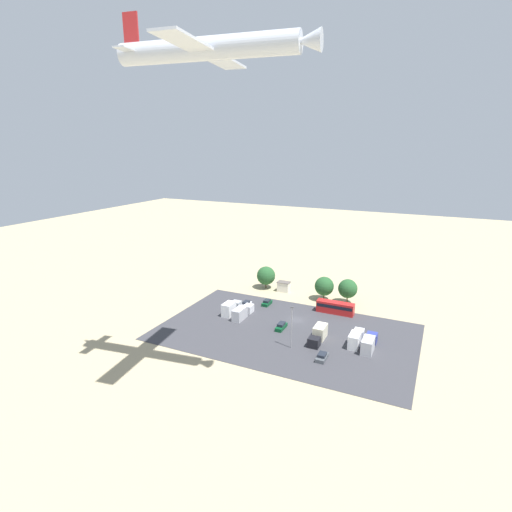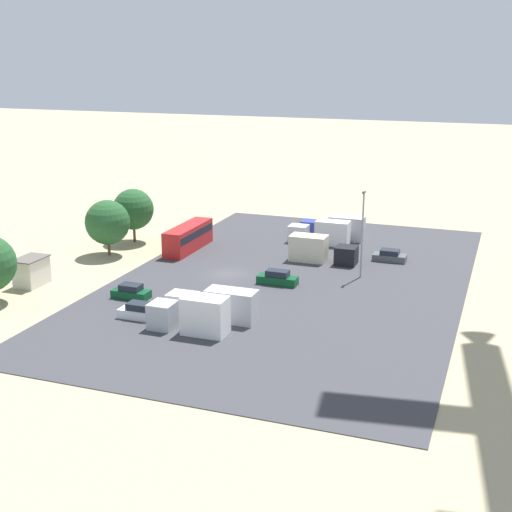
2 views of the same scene
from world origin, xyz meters
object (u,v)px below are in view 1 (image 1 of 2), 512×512
Objects in this scene: parked_truck_3 at (318,335)px; bus at (335,307)px; parked_truck_1 at (242,312)px; parked_truck_2 at (356,339)px; parked_car_2 at (267,303)px; parked_truck_0 at (231,308)px; parked_truck_4 at (369,343)px; parked_car_1 at (322,357)px; airplane at (213,48)px; parked_car_0 at (281,326)px; parked_car_3 at (246,304)px; shed_building at (284,287)px.

bus is at bearing -88.25° from parked_truck_3.
parked_truck_1 is 1.10× the size of parked_truck_2.
parked_car_2 is 31.72m from parked_truck_2.
parked_truck_4 is (-38.32, 4.32, -0.12)m from parked_truck_0.
parked_car_2 reaches higher than parked_car_1.
parked_truck_1 is at bearing -166.61° from airplane.
parked_truck_0 is at bearing -63.82° from bus.
parked_truck_0 is 0.91× the size of parked_truck_3.
parked_truck_0 reaches higher than parked_truck_4.
parked_truck_4 reaches higher than parked_car_1.
parked_truck_2 is at bearing 29.45° from bus.
parked_truck_4 reaches higher than parked_truck_1.
parked_car_0 is at bearing -10.29° from parked_truck_0.
parked_car_3 reaches higher than parked_car_2.
parked_car_0 is 1.13× the size of parked_car_2.
parked_car_0 reaches higher than parked_car_1.
parked_car_3 is 27.67m from parked_truck_3.
parked_car_0 is at bearing -11.02° from parked_truck_3.
parked_truck_3 is at bearing 1.75° from bus.
parked_truck_3 reaches higher than parked_truck_1.
parked_truck_1 is (12.32, -2.13, 0.75)m from parked_car_0.
parked_truck_4 is (-31.94, 14.59, 0.87)m from parked_car_2.
parked_truck_3 is (-20.23, 15.24, 0.84)m from parked_car_2.
airplane reaches higher than parked_car_1.
parked_car_0 is 0.50× the size of parked_truck_1.
shed_building is 22.03m from bus.
shed_building is 43.22m from parked_car_1.
parked_truck_4 reaches higher than bus.
parked_truck_3 is (-25.17, 11.47, 0.83)m from parked_car_3.
bus is 2.49× the size of parked_car_3.
bus is at bearing -172.65° from parked_car_2.
parked_car_3 is at bearing -24.49° from parked_truck_3.
parked_car_2 is (23.57, -23.53, 0.04)m from parked_car_1.
parked_truck_4 is (-8.37, -8.94, 0.91)m from parked_car_1.
parked_car_2 is 0.44× the size of parked_truck_1.
parked_car_0 is at bearing 110.34° from shed_building.
parked_car_1 is at bearing -133.10° from parked_truck_4.
parked_car_3 reaches higher than parked_car_1.
parked_truck_3 is at bearing -10.38° from parked_truck_1.
bus is 1.23× the size of parked_truck_3.
airplane is (-10.33, 57.11, 57.30)m from shed_building.
parked_car_3 is 6.73m from parked_truck_0.
parked_truck_4 is at bearing 46.90° from parked_car_1.
shed_building is 0.99× the size of parked_car_2.
parked_car_1 is 63.19m from airplane.
parked_truck_2 reaches higher than parked_car_1.
parked_truck_0 reaches higher than bus.
airplane is (18.18, 30.84, 57.34)m from parked_truck_2.
shed_building is 81.56m from airplane.
parked_car_2 is 0.53× the size of parked_truck_0.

